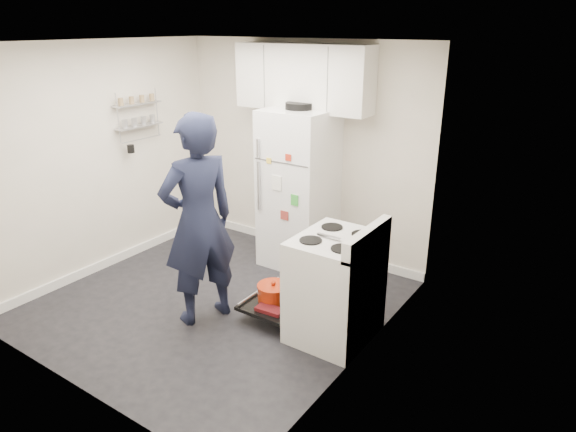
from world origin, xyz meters
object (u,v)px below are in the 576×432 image
Objects in this scene: open_oven_door at (277,297)px; person at (199,221)px; refrigerator at (299,189)px; electric_range at (334,288)px.

open_oven_door is 1.05m from person.
open_oven_door is 0.38× the size of refrigerator.
open_oven_door is at bearing -66.61° from refrigerator.
person is (-0.08, -1.53, 0.08)m from refrigerator.
refrigerator reaches higher than electric_range.
electric_range is 1.57× the size of open_oven_door.
refrigerator is 1.54m from person.
electric_range reaches higher than open_oven_door.
electric_range is 0.59× the size of refrigerator.
refrigerator is at bearing -162.73° from person.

